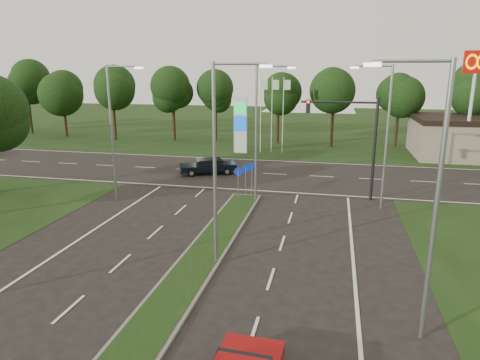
# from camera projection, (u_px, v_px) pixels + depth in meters

# --- Properties ---
(ground) EXTENTS (160.00, 160.00, 0.00)m
(ground) POSITION_uv_depth(u_px,v_px,m) (145.00, 337.00, 14.25)
(ground) COLOR black
(ground) RESTS_ON ground
(verge_far) EXTENTS (160.00, 50.00, 0.02)m
(verge_far) POSITION_uv_depth(u_px,v_px,m) (296.00, 128.00, 66.27)
(verge_far) COLOR black
(verge_far) RESTS_ON ground
(cross_road) EXTENTS (160.00, 12.00, 0.02)m
(cross_road) POSITION_uv_depth(u_px,v_px,m) (263.00, 174.00, 36.95)
(cross_road) COLOR black
(cross_road) RESTS_ON ground
(median_kerb) EXTENTS (2.00, 26.00, 0.12)m
(median_kerb) POSITION_uv_depth(u_px,v_px,m) (185.00, 280.00, 18.02)
(median_kerb) COLOR slate
(median_kerb) RESTS_ON ground
(streetlight_median_near) EXTENTS (2.53, 0.22, 9.00)m
(streetlight_median_near) POSITION_uv_depth(u_px,v_px,m) (219.00, 155.00, 18.46)
(streetlight_median_near) COLOR gray
(streetlight_median_near) RESTS_ON ground
(streetlight_median_far) EXTENTS (2.53, 0.22, 9.00)m
(streetlight_median_far) POSITION_uv_depth(u_px,v_px,m) (259.00, 127.00, 27.91)
(streetlight_median_far) COLOR gray
(streetlight_median_far) RESTS_ON ground
(streetlight_left_far) EXTENTS (2.53, 0.22, 9.00)m
(streetlight_left_far) POSITION_uv_depth(u_px,v_px,m) (114.00, 127.00, 27.97)
(streetlight_left_far) COLOR gray
(streetlight_left_far) RESTS_ON ground
(streetlight_right_far) EXTENTS (2.53, 0.22, 9.00)m
(streetlight_right_far) POSITION_uv_depth(u_px,v_px,m) (384.00, 130.00, 26.28)
(streetlight_right_far) COLOR gray
(streetlight_right_far) RESTS_ON ground
(streetlight_right_near) EXTENTS (2.53, 0.22, 9.00)m
(streetlight_right_near) POSITION_uv_depth(u_px,v_px,m) (431.00, 191.00, 13.04)
(streetlight_right_near) COLOR gray
(streetlight_right_near) RESTS_ON ground
(traffic_signal) EXTENTS (5.10, 0.42, 7.00)m
(traffic_signal) POSITION_uv_depth(u_px,v_px,m) (355.00, 132.00, 28.61)
(traffic_signal) COLOR black
(traffic_signal) RESTS_ON ground
(median_signs) EXTENTS (1.16, 1.76, 2.38)m
(median_signs) POSITION_uv_depth(u_px,v_px,m) (245.00, 175.00, 29.34)
(median_signs) COLOR gray
(median_signs) RESTS_ON ground
(gas_pylon) EXTENTS (5.80, 1.26, 8.00)m
(gas_pylon) POSITION_uv_depth(u_px,v_px,m) (243.00, 123.00, 45.51)
(gas_pylon) COLOR silver
(gas_pylon) RESTS_ON ground
(mcdonalds_sign) EXTENTS (2.20, 0.47, 10.40)m
(mcdonalds_sign) POSITION_uv_depth(u_px,v_px,m) (475.00, 78.00, 38.73)
(mcdonalds_sign) COLOR silver
(mcdonalds_sign) RESTS_ON ground
(treeline_far) EXTENTS (6.00, 6.00, 9.90)m
(treeline_far) POSITION_uv_depth(u_px,v_px,m) (287.00, 86.00, 50.30)
(treeline_far) COLOR black
(treeline_far) RESTS_ON ground
(navy_sedan) EXTENTS (5.08, 3.66, 1.29)m
(navy_sedan) POSITION_uv_depth(u_px,v_px,m) (208.00, 166.00, 36.72)
(navy_sedan) COLOR black
(navy_sedan) RESTS_ON ground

